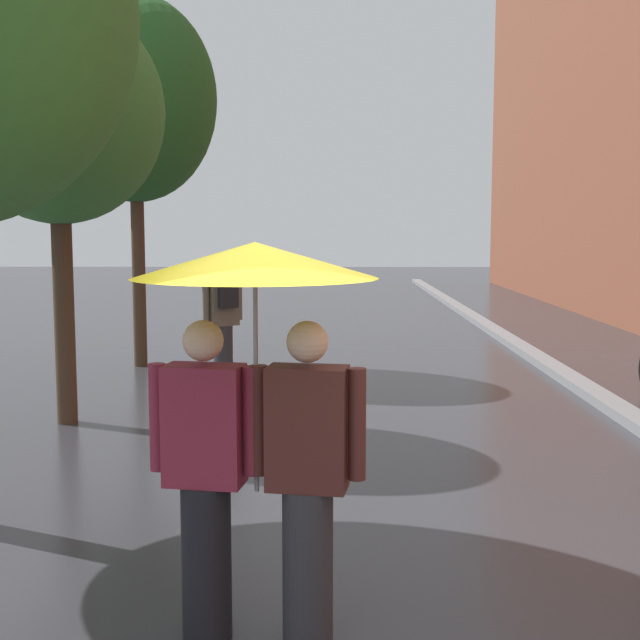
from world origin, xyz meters
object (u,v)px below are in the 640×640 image
street_tree_2 (135,100)px  couple_under_umbrella (255,368)px  street_tree_1 (57,113)px  pedestrian_walking_midground (223,321)px

street_tree_2 → couple_under_umbrella: street_tree_2 is taller
street_tree_1 → pedestrian_walking_midground: street_tree_1 is taller
street_tree_1 → pedestrian_walking_midground: size_ratio=2.73×
couple_under_umbrella → pedestrian_walking_midground: 7.13m
street_tree_2 → couple_under_umbrella: bearing=-73.7°
pedestrian_walking_midground → street_tree_1: bearing=-123.9°
street_tree_1 → couple_under_umbrella: 5.79m
couple_under_umbrella → street_tree_1: bearing=117.2°
street_tree_1 → street_tree_2: 3.84m
couple_under_umbrella → pedestrian_walking_midground: bearing=98.5°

